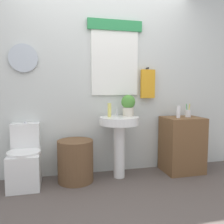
# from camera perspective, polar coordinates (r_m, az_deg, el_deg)

# --- Properties ---
(ground_plane) EXTENTS (8.00, 8.00, 0.00)m
(ground_plane) POSITION_cam_1_polar(r_m,az_deg,el_deg) (2.40, 2.91, -23.41)
(ground_plane) COLOR #564C47
(back_wall) EXTENTS (4.40, 0.18, 2.60)m
(back_wall) POSITION_cam_1_polar(r_m,az_deg,el_deg) (3.22, -2.84, 8.20)
(back_wall) COLOR silver
(back_wall) RESTS_ON ground_plane
(toilet) EXTENTS (0.38, 0.51, 0.76)m
(toilet) POSITION_cam_1_polar(r_m,az_deg,el_deg) (3.04, -20.71, -11.39)
(toilet) COLOR white
(toilet) RESTS_ON ground_plane
(laundry_hamper) EXTENTS (0.45, 0.45, 0.53)m
(laundry_hamper) POSITION_cam_1_polar(r_m,az_deg,el_deg) (3.01, -9.03, -11.85)
(laundry_hamper) COLOR brown
(laundry_hamper) RESTS_ON ground_plane
(pedestal_sink) EXTENTS (0.51, 0.51, 0.81)m
(pedestal_sink) POSITION_cam_1_polar(r_m,az_deg,el_deg) (3.02, 1.80, -5.03)
(pedestal_sink) COLOR white
(pedestal_sink) RESTS_ON ground_plane
(faucet) EXTENTS (0.03, 0.03, 0.10)m
(faucet) POSITION_cam_1_polar(r_m,az_deg,el_deg) (3.10, 1.22, -0.05)
(faucet) COLOR silver
(faucet) RESTS_ON pedestal_sink
(wooden_cabinet) EXTENTS (0.52, 0.44, 0.77)m
(wooden_cabinet) POSITION_cam_1_polar(r_m,az_deg,el_deg) (3.42, 16.93, -7.71)
(wooden_cabinet) COLOR brown
(wooden_cabinet) RESTS_ON ground_plane
(soap_bottle) EXTENTS (0.05, 0.05, 0.18)m
(soap_bottle) POSITION_cam_1_polar(r_m,az_deg,el_deg) (3.00, -0.65, 0.51)
(soap_bottle) COLOR #DBD166
(soap_bottle) RESTS_ON pedestal_sink
(potted_plant) EXTENTS (0.19, 0.19, 0.29)m
(potted_plant) POSITION_cam_1_polar(r_m,az_deg,el_deg) (3.07, 4.04, 1.86)
(potted_plant) COLOR beige
(potted_plant) RESTS_ON pedestal_sink
(lotion_bottle) EXTENTS (0.05, 0.05, 0.16)m
(lotion_bottle) POSITION_cam_1_polar(r_m,az_deg,el_deg) (3.27, 16.14, 0.02)
(lotion_bottle) COLOR white
(lotion_bottle) RESTS_ON wooden_cabinet
(toothbrush_cup) EXTENTS (0.08, 0.08, 0.19)m
(toothbrush_cup) POSITION_cam_1_polar(r_m,az_deg,el_deg) (3.41, 18.30, -0.30)
(toothbrush_cup) COLOR silver
(toothbrush_cup) RESTS_ON wooden_cabinet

